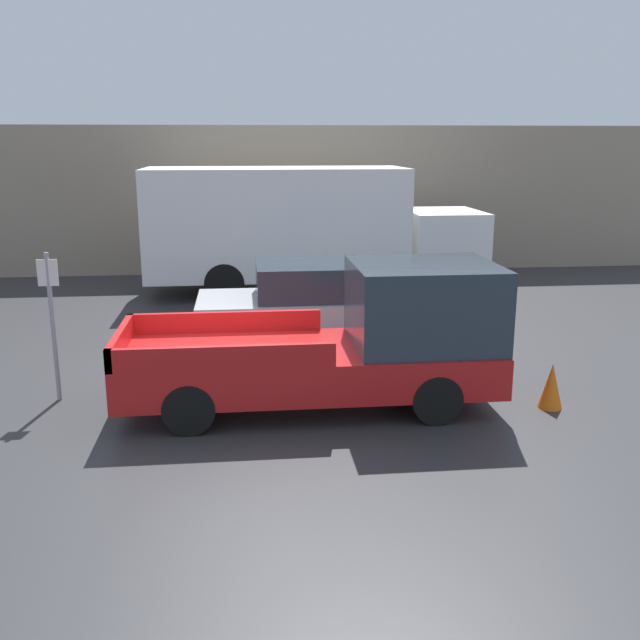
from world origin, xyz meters
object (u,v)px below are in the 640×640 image
car (316,301)px  traffic_cone (551,386)px  pickup_truck (352,341)px  parking_sign (52,318)px  delivery_truck (301,226)px

car → traffic_cone: (3.11, -4.26, -0.44)m
pickup_truck → traffic_cone: bearing=-9.9°
car → parking_sign: bearing=-144.2°
pickup_truck → parking_sign: (-4.49, 0.63, 0.32)m
delivery_truck → parking_sign: 8.98m
pickup_truck → car: size_ratio=1.20×
traffic_cone → pickup_truck: bearing=170.1°
pickup_truck → parking_sign: size_ratio=2.42×
delivery_truck → traffic_cone: (3.03, -8.96, -1.40)m
parking_sign → traffic_cone: bearing=-8.7°
car → parking_sign: size_ratio=2.02×
pickup_truck → delivery_truck: size_ratio=0.64×
delivery_truck → traffic_cone: 9.56m
pickup_truck → traffic_cone: (2.96, -0.51, -0.64)m
pickup_truck → car: 3.76m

